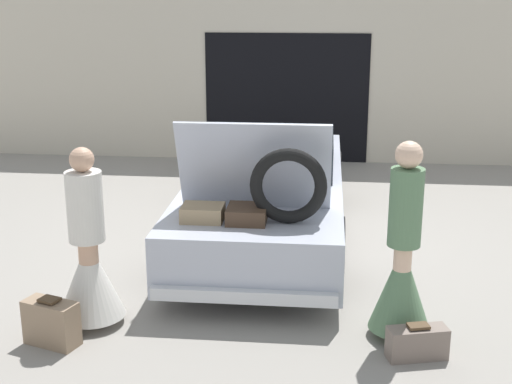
# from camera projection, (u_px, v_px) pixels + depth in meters

# --- Properties ---
(ground_plane) EXTENTS (40.00, 40.00, 0.00)m
(ground_plane) POSITION_uv_depth(u_px,v_px,m) (267.00, 235.00, 8.83)
(ground_plane) COLOR gray
(garage_wall_back) EXTENTS (12.00, 0.14, 2.80)m
(garage_wall_back) POSITION_uv_depth(u_px,v_px,m) (287.00, 81.00, 12.23)
(garage_wall_back) COLOR beige
(garage_wall_back) RESTS_ON ground_plane
(car) EXTENTS (1.83, 4.89, 1.73)m
(car) POSITION_uv_depth(u_px,v_px,m) (267.00, 191.00, 8.67)
(car) COLOR #B2B7C6
(car) RESTS_ON ground_plane
(person_left) EXTENTS (0.61, 0.61, 1.65)m
(person_left) POSITION_uv_depth(u_px,v_px,m) (89.00, 263.00, 6.38)
(person_left) COLOR tan
(person_left) RESTS_ON ground_plane
(person_right) EXTENTS (0.54, 0.54, 1.76)m
(person_right) POSITION_uv_depth(u_px,v_px,m) (402.00, 269.00, 6.12)
(person_right) COLOR beige
(person_right) RESTS_ON ground_plane
(suitcase_beside_left_person) EXTENTS (0.52, 0.36, 0.43)m
(suitcase_beside_left_person) POSITION_uv_depth(u_px,v_px,m) (51.00, 323.00, 6.10)
(suitcase_beside_left_person) COLOR #8C7259
(suitcase_beside_left_person) RESTS_ON ground_plane
(suitcase_beside_right_person) EXTENTS (0.53, 0.31, 0.30)m
(suitcase_beside_right_person) POSITION_uv_depth(u_px,v_px,m) (417.00, 343.00, 5.89)
(suitcase_beside_right_person) COLOR #75665B
(suitcase_beside_right_person) RESTS_ON ground_plane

